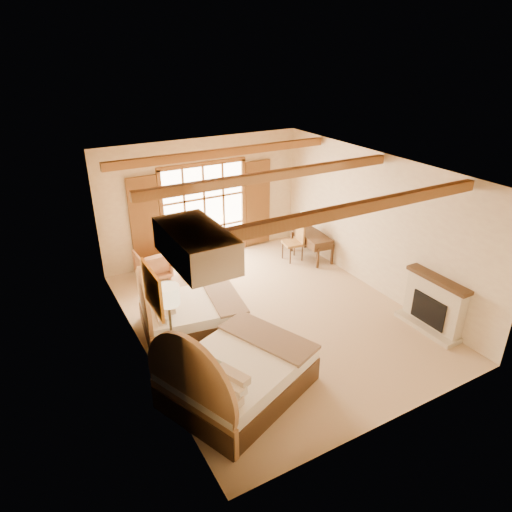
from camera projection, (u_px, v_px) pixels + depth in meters
floor at (271, 315)px, 9.84m from camera, size 7.00×7.00×0.00m
wall_back at (203, 200)px, 11.91m from camera, size 5.50×0.00×5.50m
wall_left at (137, 279)px, 7.94m from camera, size 0.00×7.00×7.00m
wall_right at (376, 223)px, 10.37m from camera, size 0.00×7.00×7.00m
ceiling at (274, 169)px, 8.47m from camera, size 7.00×7.00×0.00m
ceiling_beams at (274, 175)px, 8.52m from camera, size 5.39×4.60×0.18m
french_doors at (205, 213)px, 12.02m from camera, size 3.95×0.08×2.60m
fireplace at (433, 306)px, 9.19m from camera, size 0.46×1.40×1.16m
painting at (152, 290)px, 7.30m from camera, size 0.06×0.95×0.75m
canopy_valance at (196, 245)px, 5.94m from camera, size 0.70×1.40×0.45m
bed_near at (230, 374)px, 7.41m from camera, size 2.88×2.44×1.50m
bed_far at (186, 313)px, 9.18m from camera, size 2.19×1.77×1.30m
nightstand at (176, 362)px, 7.94m from camera, size 0.55×0.55×0.58m
floor_lamp at (168, 301)px, 7.38m from camera, size 0.38×0.38×1.81m
armchair at (153, 264)px, 11.27m from camera, size 0.79×0.81×0.72m
ottoman at (194, 267)px, 11.46m from camera, size 0.57×0.57×0.40m
desk at (312, 245)px, 12.31m from camera, size 0.72×1.37×0.70m
desk_chair at (293, 248)px, 12.21m from camera, size 0.55×0.54×1.08m
desk_lamp at (304, 215)px, 12.53m from camera, size 0.20×0.20×0.40m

